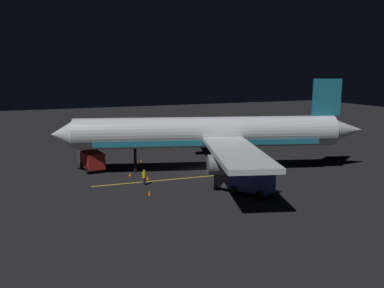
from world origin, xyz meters
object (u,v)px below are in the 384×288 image
(catering_truck, at_px, (247,181))
(ground_crew_worker, at_px, (144,177))
(traffic_cone_near_left, at_px, (141,161))
(traffic_cone_near_right, at_px, (130,174))
(traffic_cone_under_wing, at_px, (149,193))
(airliner, at_px, (212,134))
(baggage_truck, at_px, (91,160))
(traffic_cone_far, at_px, (148,178))

(catering_truck, xyz_separation_m, ground_crew_worker, (6.87, 8.86, -0.42))
(ground_crew_worker, height_order, traffic_cone_near_left, ground_crew_worker)
(ground_crew_worker, height_order, traffic_cone_near_right, ground_crew_worker)
(traffic_cone_under_wing, bearing_deg, airliner, -54.93)
(baggage_truck, xyz_separation_m, traffic_cone_far, (-7.37, -5.24, -0.96))
(catering_truck, height_order, ground_crew_worker, catering_truck)
(traffic_cone_near_left, bearing_deg, ground_crew_worker, 166.57)
(catering_truck, bearing_deg, ground_crew_worker, 52.22)
(baggage_truck, xyz_separation_m, traffic_cone_under_wing, (-13.12, -3.77, -0.96))
(catering_truck, bearing_deg, traffic_cone_near_left, 20.07)
(traffic_cone_under_wing, bearing_deg, traffic_cone_near_right, 0.33)
(airliner, height_order, ground_crew_worker, airliner)
(baggage_truck, xyz_separation_m, ground_crew_worker, (-9.33, -4.30, -0.32))
(baggage_truck, distance_m, traffic_cone_near_right, 6.39)
(ground_crew_worker, distance_m, traffic_cone_far, 2.27)
(airliner, distance_m, traffic_cone_far, 9.86)
(catering_truck, height_order, traffic_cone_far, catering_truck)
(ground_crew_worker, bearing_deg, airliner, -70.82)
(baggage_truck, distance_m, ground_crew_worker, 10.28)
(traffic_cone_under_wing, xyz_separation_m, traffic_cone_far, (5.75, -1.47, 0.00))
(airliner, relative_size, ground_crew_worker, 22.02)
(baggage_truck, xyz_separation_m, catering_truck, (-16.21, -13.16, 0.10))
(traffic_cone_under_wing, distance_m, traffic_cone_far, 5.93)
(traffic_cone_near_left, bearing_deg, traffic_cone_far, 169.63)
(traffic_cone_near_left, xyz_separation_m, traffic_cone_far, (-8.55, 1.57, 0.00))
(airliner, bearing_deg, catering_truck, 175.58)
(baggage_truck, height_order, traffic_cone_far, baggage_truck)
(baggage_truck, bearing_deg, traffic_cone_near_left, -80.15)
(ground_crew_worker, distance_m, traffic_cone_under_wing, 3.87)
(catering_truck, distance_m, traffic_cone_near_left, 18.54)
(traffic_cone_near_left, distance_m, traffic_cone_under_wing, 14.62)
(traffic_cone_near_right, bearing_deg, traffic_cone_far, -146.37)
(traffic_cone_near_left, xyz_separation_m, traffic_cone_near_right, (-6.28, 3.08, 0.00))
(traffic_cone_near_left, bearing_deg, catering_truck, -159.93)
(ground_crew_worker, distance_m, traffic_cone_near_left, 10.83)
(catering_truck, height_order, traffic_cone_near_right, catering_truck)
(baggage_truck, distance_m, traffic_cone_near_left, 6.98)
(airliner, xyz_separation_m, traffic_cone_near_left, (7.16, 7.14, -4.41))
(traffic_cone_under_wing, bearing_deg, traffic_cone_far, -14.32)
(ground_crew_worker, xyz_separation_m, traffic_cone_near_right, (4.24, 0.57, -0.64))
(airliner, distance_m, traffic_cone_under_wing, 13.19)
(baggage_truck, xyz_separation_m, traffic_cone_near_right, (-5.10, -3.73, -0.96))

